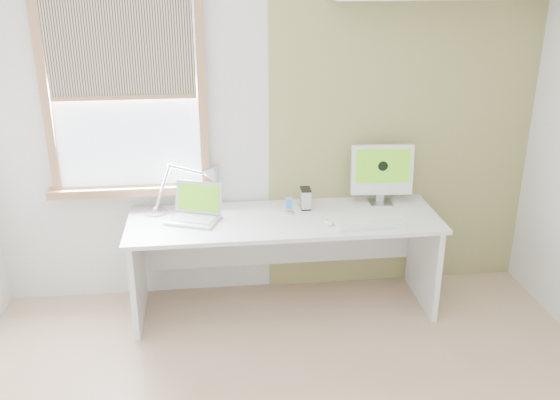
{
  "coord_description": "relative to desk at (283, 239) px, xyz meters",
  "views": [
    {
      "loc": [
        -0.42,
        -2.58,
        2.44
      ],
      "look_at": [
        0.0,
        1.05,
        1.0
      ],
      "focal_mm": 39.45,
      "sensor_mm": 36.0,
      "label": 1
    }
  ],
  "objects": [
    {
      "name": "room",
      "position": [
        -0.07,
        -1.44,
        0.77
      ],
      "size": [
        4.04,
        3.54,
        2.64
      ],
      "color": "tan",
      "rests_on": "ground"
    },
    {
      "name": "accent_wall",
      "position": [
        0.93,
        0.3,
        0.77
      ],
      "size": [
        2.0,
        0.02,
        2.6
      ],
      "primitive_type": "cube",
      "color": "#9D955A",
      "rests_on": "room"
    },
    {
      "name": "window",
      "position": [
        -1.07,
        0.27,
        1.01
      ],
      "size": [
        1.2,
        0.14,
        1.42
      ],
      "color": "#A9734E",
      "rests_on": "room"
    },
    {
      "name": "desk",
      "position": [
        0.0,
        0.0,
        0.0
      ],
      "size": [
        2.2,
        0.7,
        0.73
      ],
      "color": "white",
      "rests_on": "room"
    },
    {
      "name": "desk_lamp",
      "position": [
        -0.57,
        0.23,
        0.38
      ],
      "size": [
        0.65,
        0.34,
        0.36
      ],
      "color": "#B0B2B5",
      "rests_on": "desk"
    },
    {
      "name": "laptop",
      "position": [
        -0.62,
        0.01,
        0.26
      ],
      "size": [
        0.42,
        0.38,
        0.24
      ],
      "color": "#B0B2B5",
      "rests_on": "desk"
    },
    {
      "name": "phone_dock",
      "position": [
        0.04,
        0.03,
        0.23
      ],
      "size": [
        0.07,
        0.07,
        0.12
      ],
      "color": "#B0B2B5",
      "rests_on": "desk"
    },
    {
      "name": "external_drive",
      "position": [
        0.18,
        0.11,
        0.27
      ],
      "size": [
        0.08,
        0.12,
        0.15
      ],
      "color": "#B0B2B5",
      "rests_on": "desk"
    },
    {
      "name": "imac",
      "position": [
        0.75,
        0.15,
        0.45
      ],
      "size": [
        0.46,
        0.16,
        0.45
      ],
      "color": "#B0B2B5",
      "rests_on": "desk"
    },
    {
      "name": "keyboard",
      "position": [
        0.57,
        -0.28,
        0.21
      ],
      "size": [
        0.48,
        0.14,
        0.02
      ],
      "color": "white",
      "rests_on": "desk"
    },
    {
      "name": "mouse",
      "position": [
        0.29,
        -0.21,
        0.21
      ],
      "size": [
        0.07,
        0.1,
        0.03
      ],
      "primitive_type": "ellipsoid",
      "rotation": [
        0.0,
        0.0,
        0.21
      ],
      "color": "white",
      "rests_on": "desk"
    }
  ]
}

